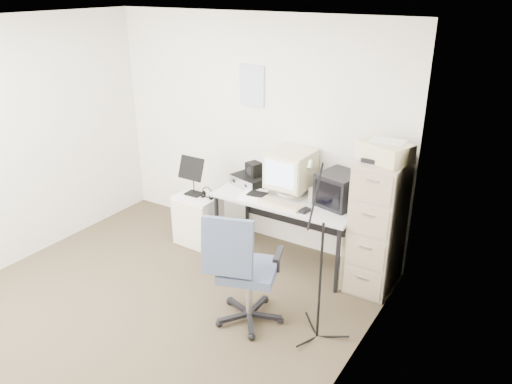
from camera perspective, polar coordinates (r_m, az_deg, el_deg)
The scene contains 23 objects.
floor at distance 4.81m, azimuth -11.94°, elevation -13.00°, with size 3.60×3.60×0.01m, color #3B3627.
ceiling at distance 3.92m, azimuth -15.05°, elevation 18.17°, with size 3.60×3.60×0.01m, color white.
wall_back at distance 5.54m, azimuth -0.19°, elevation 6.97°, with size 3.60×0.02×2.50m, color white.
wall_left at distance 5.57m, azimuth -26.71°, elevation 4.58°, with size 0.02×3.60×2.50m, color white.
wall_right at distance 3.28m, azimuth 9.89°, elevation -5.22°, with size 0.02×3.60×2.50m, color white.
wall_calendar at distance 5.42m, azimuth -0.45°, elevation 12.06°, with size 0.30×0.02×0.44m, color white.
filing_cabinet at distance 4.86m, azimuth 13.76°, elevation -3.68°, with size 0.40×0.60×1.30m, color gray.
printer at distance 4.57m, azimuth 14.54°, elevation 4.48°, with size 0.44×0.30×0.17m, color beige.
desk at distance 5.29m, azimuth 3.61°, elevation -4.21°, with size 1.50×0.70×0.73m, color beige.
crt_monitor at distance 5.15m, azimuth 4.01°, elevation 2.24°, with size 0.42×0.44×0.46m, color beige.
crt_tv at distance 4.96m, azimuth 9.49°, elevation 0.32°, with size 0.36×0.38×0.33m, color black.
desk_speaker at distance 5.06m, azimuth 6.57°, elevation -0.23°, with size 0.07×0.07×0.13m, color beige.
keyboard at distance 4.94m, azimuth 2.79°, elevation -1.38°, with size 0.47×0.17×0.03m, color beige.
mouse at distance 4.81m, azimuth 5.62°, elevation -2.13°, with size 0.06×0.11×0.03m, color black.
radio_receiver at distance 5.41m, azimuth -0.67°, elevation 1.36°, with size 0.38×0.27×0.11m, color black.
radio_speaker at distance 5.36m, azimuth -0.22°, elevation 2.63°, with size 0.15×0.14×0.15m, color black.
papers at distance 5.16m, azimuth -0.26°, elevation -0.29°, with size 0.23×0.32×0.02m, color white.
pc_tower at distance 5.10m, azimuth 10.64°, elevation -8.04°, with size 0.18×0.40×0.37m, color beige.
office_chair at distance 4.29m, azimuth -0.81°, elevation -8.69°, with size 0.61×0.61×1.05m, color #485771.
side_cart at distance 5.69m, azimuth -6.62°, elevation -3.12°, with size 0.47×0.37×0.58m, color silver.
music_stand at distance 5.53m, azimuth -7.19°, elevation 1.89°, with size 0.31×0.16×0.45m, color black.
headphones at distance 5.47m, azimuth -5.59°, elevation -0.29°, with size 0.14×0.14×0.03m, color black.
mic_stand at distance 4.04m, azimuth 7.46°, elevation -8.23°, with size 0.02×0.02×1.40m, color black.
Camera 1 is at (2.82, -2.71, 2.78)m, focal length 35.00 mm.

